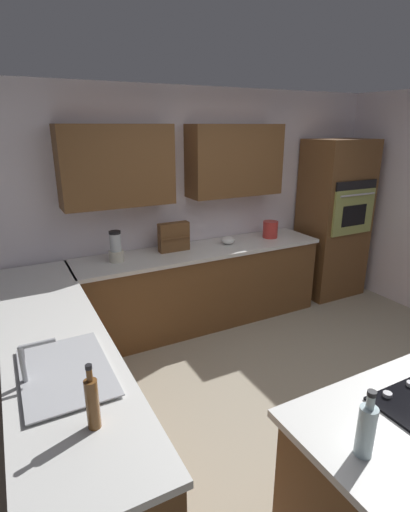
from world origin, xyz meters
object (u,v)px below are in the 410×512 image
(spice_rack, at_px, (174,237))
(oil_bottle, at_px, (366,429))
(blender, at_px, (116,248))
(mixing_bowl, at_px, (228,240))
(wall_oven, at_px, (334,219))
(kettle, at_px, (270,229))
(dish_soap_bottle, at_px, (92,402))
(sink_unit, at_px, (64,371))

(spice_rack, height_order, oil_bottle, spice_rack)
(blender, bearing_deg, mixing_bowl, -180.00)
(wall_oven, relative_size, kettle, 10.15)
(blender, xyz_separation_m, mixing_bowl, (-1.30, -0.00, -0.09))
(mixing_bowl, height_order, spice_rack, spice_rack)
(blender, distance_m, kettle, 1.90)
(blender, relative_size, mixing_bowl, 1.92)
(dish_soap_bottle, bearing_deg, oil_bottle, 144.66)
(kettle, bearing_deg, blender, 0.00)
(mixing_bowl, distance_m, kettle, 0.60)
(sink_unit, distance_m, mixing_bowl, 2.70)
(wall_oven, distance_m, blender, 2.90)
(wall_oven, height_order, oil_bottle, wall_oven)
(oil_bottle, bearing_deg, kettle, -120.09)
(oil_bottle, bearing_deg, blender, -85.39)
(blender, height_order, mixing_bowl, blender)
(wall_oven, distance_m, sink_unit, 4.05)
(blender, relative_size, spice_rack, 0.93)
(wall_oven, bearing_deg, dish_soap_bottle, 30.94)
(wall_oven, distance_m, oil_bottle, 3.90)
(spice_rack, height_order, dish_soap_bottle, dish_soap_bottle)
(spice_rack, bearing_deg, sink_unit, 51.16)
(sink_unit, distance_m, kettle, 3.19)
(blender, bearing_deg, wall_oven, 179.33)
(mixing_bowl, bearing_deg, blender, 0.00)
(wall_oven, xyz_separation_m, oil_bottle, (2.67, 2.85, 0.00))
(dish_soap_bottle, height_order, oil_bottle, dish_soap_bottle)
(blender, relative_size, dish_soap_bottle, 0.96)
(oil_bottle, bearing_deg, mixing_bowl, -110.35)
(wall_oven, xyz_separation_m, kettle, (1.00, -0.03, -0.02))
(wall_oven, height_order, spice_rack, wall_oven)
(spice_rack, bearing_deg, wall_oven, 177.86)
(kettle, height_order, dish_soap_bottle, dish_soap_bottle)
(sink_unit, distance_m, spice_rack, 2.28)
(wall_oven, bearing_deg, mixing_bowl, -1.22)
(kettle, relative_size, dish_soap_bottle, 0.62)
(mixing_bowl, distance_m, oil_bottle, 3.07)
(mixing_bowl, xyz_separation_m, spice_rack, (0.65, -0.05, 0.11))
(spice_rack, xyz_separation_m, oil_bottle, (0.42, 2.93, -0.03))
(sink_unit, xyz_separation_m, spice_rack, (-1.43, -1.77, 0.14))
(sink_unit, xyz_separation_m, dish_soap_bottle, (-0.06, 0.48, 0.12))
(mixing_bowl, height_order, dish_soap_bottle, dish_soap_bottle)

